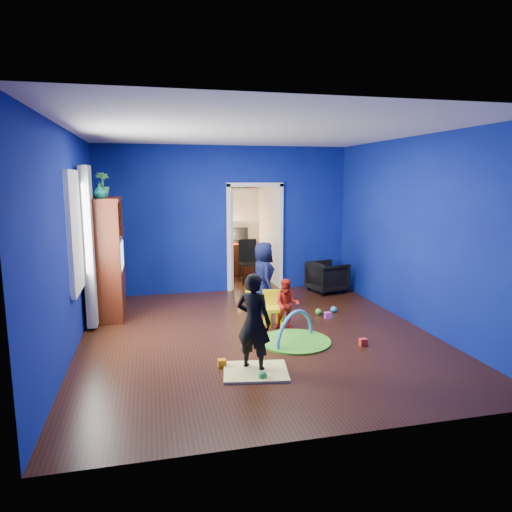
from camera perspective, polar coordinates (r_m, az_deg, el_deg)
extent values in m
cube|color=black|center=(6.78, 0.15, -9.82)|extent=(5.00, 5.50, 0.01)
cube|color=white|center=(6.42, 0.16, 15.37)|extent=(5.00, 5.50, 0.01)
cube|color=navy|center=(9.12, -3.83, 4.54)|extent=(5.00, 0.02, 2.90)
cube|color=navy|center=(3.85, 9.61, -2.61)|extent=(5.00, 0.02, 2.90)
cube|color=navy|center=(6.36, -22.37, 1.60)|extent=(0.02, 5.50, 2.90)
cube|color=navy|center=(7.42, 19.31, 2.85)|extent=(0.02, 5.50, 2.90)
imported|color=black|center=(9.30, 8.89, -2.58)|extent=(0.81, 0.80, 0.62)
imported|color=black|center=(5.43, -0.30, -8.25)|extent=(0.51, 0.49, 1.18)
imported|color=#0E1436|center=(7.82, 0.94, -2.61)|extent=(0.39, 0.59, 1.20)
imported|color=#B41320|center=(6.92, 3.87, -6.07)|extent=(0.45, 0.40, 0.78)
imported|color=#0D606B|center=(7.45, -19.02, 7.67)|extent=(0.26, 0.26, 0.22)
imported|color=#328B37|center=(7.97, -18.68, 8.46)|extent=(0.30, 0.30, 0.41)
cube|color=#3E140A|center=(7.85, -18.37, -0.22)|extent=(0.58, 1.14, 1.96)
cube|color=silver|center=(7.84, -18.09, 0.08)|extent=(0.46, 0.70, 0.54)
cube|color=#F2E07A|center=(5.54, -0.06, -14.24)|extent=(0.84, 0.72, 0.03)
sphere|color=yellow|center=(8.13, 0.16, -4.86)|extent=(0.45, 0.45, 0.45)
cube|color=yellow|center=(7.10, 2.22, -6.80)|extent=(0.32, 0.32, 0.50)
cylinder|color=green|center=(6.51, 4.91, -10.56)|extent=(1.00, 1.00, 0.03)
torus|color=#3F8CD8|center=(6.51, 4.91, -10.51)|extent=(0.73, 0.59, 0.89)
cube|color=white|center=(6.68, -21.83, 2.87)|extent=(0.03, 0.95, 1.55)
cube|color=slate|center=(7.25, -20.15, 1.05)|extent=(0.14, 0.42, 2.40)
cube|color=white|center=(9.28, -0.15, 2.16)|extent=(1.16, 0.10, 2.10)
cube|color=#3D140A|center=(10.85, -1.94, -0.36)|extent=(0.88, 0.44, 0.75)
cube|color=black|center=(10.88, -2.08, 2.73)|extent=(0.40, 0.05, 0.32)
sphere|color=#FFD88C|center=(10.77, -3.48, 2.54)|extent=(0.14, 0.14, 0.14)
cube|color=black|center=(9.91, -0.86, -0.82)|extent=(0.40, 0.40, 0.92)
cube|color=white|center=(10.79, -2.10, 8.37)|extent=(0.88, 0.24, 0.04)
cube|color=red|center=(6.51, 13.25, -10.44)|extent=(0.10, 0.08, 0.10)
sphere|color=#269ED8|center=(7.96, 9.68, -6.57)|extent=(0.11, 0.11, 0.11)
cube|color=orange|center=(5.69, -4.27, -13.24)|extent=(0.10, 0.08, 0.10)
sphere|color=green|center=(7.78, 7.82, -6.90)|extent=(0.11, 0.11, 0.11)
cube|color=#D650D7|center=(7.62, 8.95, -7.32)|extent=(0.10, 0.08, 0.10)
sphere|color=green|center=(5.35, 0.82, -14.67)|extent=(0.11, 0.11, 0.11)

